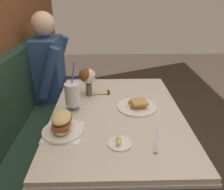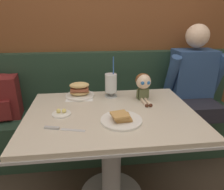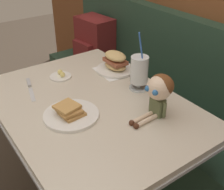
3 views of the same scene
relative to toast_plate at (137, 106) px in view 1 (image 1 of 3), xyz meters
The scene contains 9 objects.
booth_bench 0.87m from the toast_plate, 93.48° to the left, with size 2.60×0.48×1.00m.
diner_table 0.25m from the toast_plate, 109.33° to the left, with size 1.11×0.81×0.74m.
toast_plate is the anchor object (origin of this frame).
milkshake_glass 0.42m from the toast_plate, 92.34° to the left, with size 0.10×0.10×0.31m.
sandwich_plate 0.50m from the toast_plate, 120.64° to the left, with size 0.22×0.22×0.12m.
butter_saucer 0.39m from the toast_plate, 159.79° to the left, with size 0.12×0.12×0.04m.
butter_knife 0.37m from the toast_plate, behind, with size 0.23×0.08×0.01m.
seated_doll 0.40m from the toast_plate, 56.69° to the left, with size 0.12×0.22×0.20m.
diner_patron 1.08m from the toast_plate, 41.36° to the left, with size 0.55×0.48×0.81m.
Camera 1 is at (-1.19, 0.24, 1.44)m, focal length 35.35 mm.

